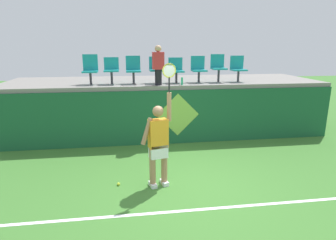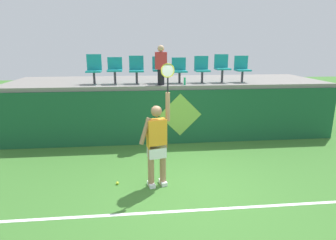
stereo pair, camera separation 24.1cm
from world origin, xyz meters
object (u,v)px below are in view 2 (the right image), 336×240
at_px(stadium_chair_2, 136,68).
at_px(water_bottle, 185,81).
at_px(stadium_chair_5, 202,68).
at_px(stadium_chair_6, 222,66).
at_px(tennis_ball, 117,183).
at_px(stadium_chair_3, 160,68).
at_px(stadium_chair_0, 94,68).
at_px(tennis_player, 157,142).
at_px(stadium_chair_1, 115,69).
at_px(stadium_chair_4, 179,69).
at_px(spectator_0, 161,64).
at_px(stadium_chair_7, 242,68).

bearing_deg(stadium_chair_2, water_bottle, -21.89).
xyz_separation_m(stadium_chair_5, stadium_chair_6, (0.64, -0.00, 0.04)).
bearing_deg(stadium_chair_5, stadium_chair_2, 179.98).
relative_size(tennis_ball, stadium_chair_3, 0.08).
distance_m(water_bottle, stadium_chair_2, 1.55).
bearing_deg(stadium_chair_0, stadium_chair_3, -0.30).
distance_m(tennis_player, stadium_chair_6, 4.25).
bearing_deg(stadium_chair_0, stadium_chair_1, -1.12).
relative_size(stadium_chair_0, stadium_chair_3, 1.09).
xyz_separation_m(tennis_ball, stadium_chair_4, (1.77, 3.25, 2.13)).
bearing_deg(water_bottle, stadium_chair_5, 41.87).
height_order(tennis_ball, spectator_0, spectator_0).
height_order(tennis_ball, stadium_chair_1, stadium_chair_1).
height_order(tennis_player, stadium_chair_5, stadium_chair_5).
xyz_separation_m(tennis_ball, spectator_0, (1.17, 2.78, 2.30)).
relative_size(stadium_chair_1, spectator_0, 0.69).
bearing_deg(spectator_0, stadium_chair_6, 13.51).
height_order(stadium_chair_0, stadium_chair_5, stadium_chair_0).
height_order(tennis_player, spectator_0, spectator_0).
distance_m(stadium_chair_6, spectator_0, 2.02).
relative_size(stadium_chair_0, stadium_chair_7, 1.07).
relative_size(tennis_player, spectator_0, 2.22).
xyz_separation_m(tennis_player, tennis_ball, (-0.85, 0.11, -0.93)).
bearing_deg(stadium_chair_2, stadium_chair_7, -0.02).
bearing_deg(tennis_player, stadium_chair_2, 96.61).
xyz_separation_m(stadium_chair_6, spectator_0, (-1.96, -0.47, 0.11)).
relative_size(stadium_chair_6, stadium_chair_7, 1.06).
relative_size(water_bottle, stadium_chair_3, 0.28).
bearing_deg(spectator_0, stadium_chair_0, 166.47).
bearing_deg(stadium_chair_2, stadium_chair_3, -0.47).
distance_m(water_bottle, stadium_chair_0, 2.76).
relative_size(water_bottle, stadium_chair_4, 0.29).
bearing_deg(tennis_ball, spectator_0, 67.22).
bearing_deg(stadium_chair_2, spectator_0, -33.59).
bearing_deg(stadium_chair_0, stadium_chair_4, -0.19).
bearing_deg(stadium_chair_6, stadium_chair_3, -179.89).
distance_m(water_bottle, stadium_chair_3, 0.95).
bearing_deg(stadium_chair_1, stadium_chair_7, 0.09).
bearing_deg(stadium_chair_2, stadium_chair_4, -0.17).
xyz_separation_m(stadium_chair_3, stadium_chair_4, (0.61, 0.00, -0.03)).
distance_m(stadium_chair_2, stadium_chair_6, 2.67).
bearing_deg(spectator_0, stadium_chair_1, 161.18).
height_order(stadium_chair_4, spectator_0, spectator_0).
xyz_separation_m(stadium_chair_2, stadium_chair_3, (0.71, -0.01, 0.00)).
xyz_separation_m(water_bottle, spectator_0, (-0.69, 0.09, 0.49)).
relative_size(stadium_chair_2, stadium_chair_5, 1.02).
height_order(stadium_chair_1, stadium_chair_3, stadium_chair_3).
bearing_deg(spectator_0, stadium_chair_4, 37.76).
bearing_deg(stadium_chair_7, stadium_chair_5, 179.99).
distance_m(stadium_chair_1, spectator_0, 1.45).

